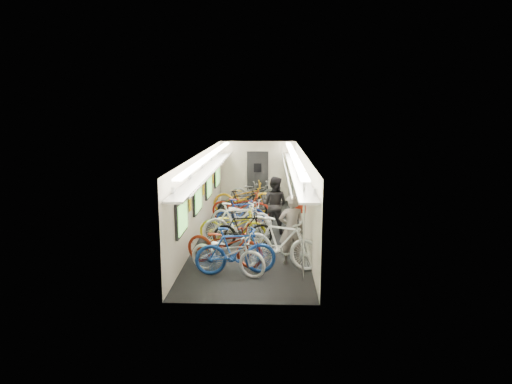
# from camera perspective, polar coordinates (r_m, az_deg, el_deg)

# --- Properties ---
(train_car_shell) EXTENTS (10.00, 10.00, 10.00)m
(train_car_shell) POSITION_cam_1_polar(r_m,az_deg,el_deg) (14.01, -1.83, 2.14)
(train_car_shell) COLOR black
(train_car_shell) RESTS_ON ground
(bicycle_0) EXTENTS (1.96, 1.30, 0.97)m
(bicycle_0) POSITION_cam_1_polar(r_m,az_deg,el_deg) (10.26, -3.55, -7.63)
(bicycle_0) COLOR silver
(bicycle_0) RESTS_ON ground
(bicycle_1) EXTENTS (1.87, 0.77, 1.09)m
(bicycle_1) POSITION_cam_1_polar(r_m,az_deg,el_deg) (10.23, -2.56, -7.34)
(bicycle_1) COLOR #193F96
(bicycle_1) RESTS_ON ground
(bicycle_2) EXTENTS (2.08, 1.30, 1.03)m
(bicycle_2) POSITION_cam_1_polar(r_m,az_deg,el_deg) (10.85, -3.96, -6.48)
(bicycle_2) COLOR maroon
(bicycle_2) RESTS_ON ground
(bicycle_3) EXTENTS (1.66, 0.68, 0.97)m
(bicycle_3) POSITION_cam_1_polar(r_m,az_deg,el_deg) (12.23, -1.64, -4.67)
(bicycle_3) COLOR black
(bicycle_3) RESTS_ON ground
(bicycle_4) EXTENTS (1.94, 0.87, 0.98)m
(bicycle_4) POSITION_cam_1_polar(r_m,az_deg,el_deg) (12.58, -2.95, -4.22)
(bicycle_4) COLOR yellow
(bicycle_4) RESTS_ON ground
(bicycle_5) EXTENTS (2.00, 1.02, 1.16)m
(bicycle_5) POSITION_cam_1_polar(r_m,az_deg,el_deg) (12.54, -2.38, -3.86)
(bicycle_5) COLOR white
(bicycle_5) RESTS_ON ground
(bicycle_6) EXTENTS (2.04, 1.23, 1.01)m
(bicycle_6) POSITION_cam_1_polar(r_m,az_deg,el_deg) (13.68, -1.83, -2.97)
(bicycle_6) COLOR silver
(bicycle_6) RESTS_ON ground
(bicycle_7) EXTENTS (1.60, 0.81, 0.93)m
(bicycle_7) POSITION_cam_1_polar(r_m,az_deg,el_deg) (14.13, -1.94, -2.71)
(bicycle_7) COLOR navy
(bicycle_7) RESTS_ON ground
(bicycle_8) EXTENTS (2.05, 0.98, 1.03)m
(bicycle_8) POSITION_cam_1_polar(r_m,az_deg,el_deg) (14.97, -1.86, -1.76)
(bicycle_8) COLOR maroon
(bicycle_8) RESTS_ON ground
(bicycle_9) EXTENTS (1.74, 0.73, 1.02)m
(bicycle_9) POSITION_cam_1_polar(r_m,az_deg,el_deg) (15.12, -1.70, -1.67)
(bicycle_9) COLOR black
(bicycle_9) RESTS_ON ground
(bicycle_10) EXTENTS (2.23, 1.04, 1.13)m
(bicycle_10) POSITION_cam_1_polar(r_m,az_deg,el_deg) (16.20, -1.54, -0.66)
(bicycle_10) COLOR #C78B12
(bicycle_10) RESTS_ON ground
(bicycle_11) EXTENTS (2.01, 1.31, 1.18)m
(bicycle_11) POSITION_cam_1_polar(r_m,az_deg,el_deg) (10.67, 3.16, -6.36)
(bicycle_11) COLOR white
(bicycle_11) RESTS_ON ground
(bicycle_12) EXTENTS (2.07, 1.17, 1.03)m
(bicycle_12) POSITION_cam_1_polar(r_m,az_deg,el_deg) (16.58, -1.85, -0.59)
(bicycle_12) COLOR slate
(bicycle_12) RESTS_ON ground
(bicycle_14) EXTENTS (1.98, 0.98, 1.00)m
(bicycle_14) POSITION_cam_1_polar(r_m,az_deg,el_deg) (17.60, -0.19, 0.01)
(bicycle_14) COLOR slate
(bicycle_14) RESTS_ON ground
(passenger_near) EXTENTS (0.67, 0.49, 1.68)m
(passenger_near) POSITION_cam_1_polar(r_m,az_deg,el_deg) (10.86, 4.47, -4.68)
(passenger_near) COLOR gray
(passenger_near) RESTS_ON ground
(passenger_mid) EXTENTS (1.00, 0.90, 1.69)m
(passenger_mid) POSITION_cam_1_polar(r_m,az_deg,el_deg) (13.58, 2.32, -1.59)
(passenger_mid) COLOR black
(passenger_mid) RESTS_ON ground
(backpack) EXTENTS (0.28, 0.18, 0.38)m
(backpack) POSITION_cam_1_polar(r_m,az_deg,el_deg) (11.47, 5.60, -1.64)
(backpack) COLOR red
(backpack) RESTS_ON passenger_near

